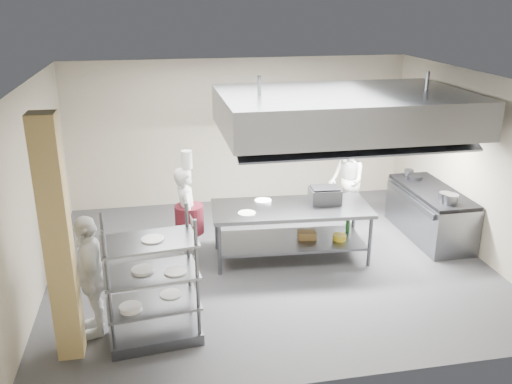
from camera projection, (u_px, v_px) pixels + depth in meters
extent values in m
plane|color=#2D2D2F|center=(270.00, 262.00, 8.96)|extent=(7.00, 7.00, 0.00)
plane|color=silver|center=(271.00, 79.00, 7.94)|extent=(7.00, 7.00, 0.00)
plane|color=tan|center=(240.00, 132.00, 11.22)|extent=(7.00, 0.00, 7.00)
plane|color=tan|center=(34.00, 190.00, 7.83)|extent=(0.00, 6.00, 6.00)
plane|color=tan|center=(474.00, 164.00, 9.07)|extent=(0.00, 6.00, 6.00)
cube|color=tan|center=(58.00, 242.00, 6.18)|extent=(0.30, 0.30, 3.00)
cube|color=gray|center=(344.00, 111.00, 8.74)|extent=(4.00, 2.50, 0.60)
cube|color=white|center=(290.00, 133.00, 8.69)|extent=(1.60, 0.12, 0.04)
cube|color=white|center=(395.00, 128.00, 9.01)|extent=(1.60, 0.12, 0.04)
cube|color=gray|center=(325.00, 130.00, 11.39)|extent=(1.50, 0.28, 0.04)
cube|color=gray|center=(291.00, 208.00, 8.85)|extent=(2.65, 1.26, 0.06)
cube|color=slate|center=(290.00, 241.00, 9.04)|extent=(2.44, 1.13, 0.04)
cube|color=slate|center=(430.00, 214.00, 9.82)|extent=(0.80, 2.00, 0.84)
cube|color=black|center=(432.00, 191.00, 9.67)|extent=(0.78, 1.96, 0.06)
imported|color=white|center=(187.00, 216.00, 8.69)|extent=(0.43, 0.62, 1.65)
imported|color=silver|center=(346.00, 181.00, 10.33)|extent=(0.64, 0.81, 1.63)
imported|color=silver|center=(91.00, 275.00, 6.85)|extent=(0.49, 0.99, 1.64)
cube|color=slate|center=(325.00, 195.00, 8.98)|extent=(0.52, 0.42, 0.24)
cube|color=olive|center=(307.00, 235.00, 9.05)|extent=(0.33, 0.25, 0.13)
cylinder|color=gray|center=(445.00, 197.00, 9.06)|extent=(0.23, 0.23, 0.16)
cylinder|color=white|center=(153.00, 301.00, 6.78)|extent=(0.28, 0.28, 0.05)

